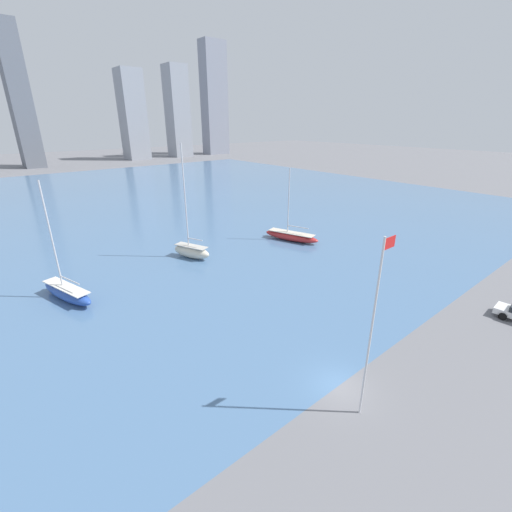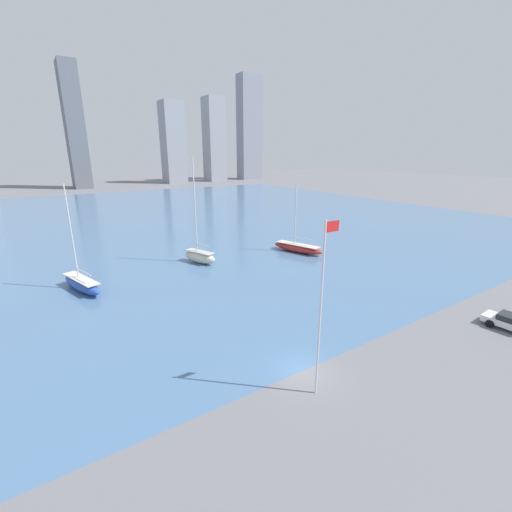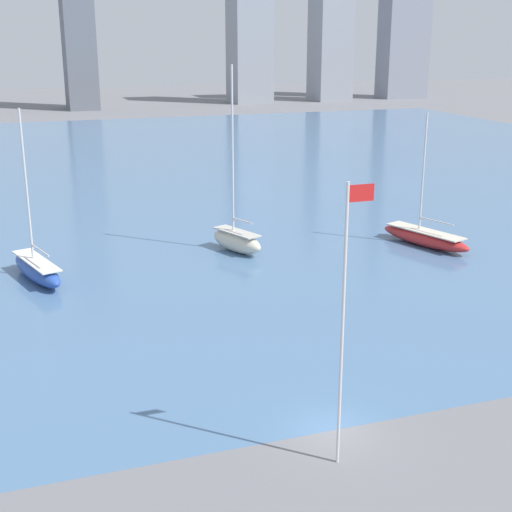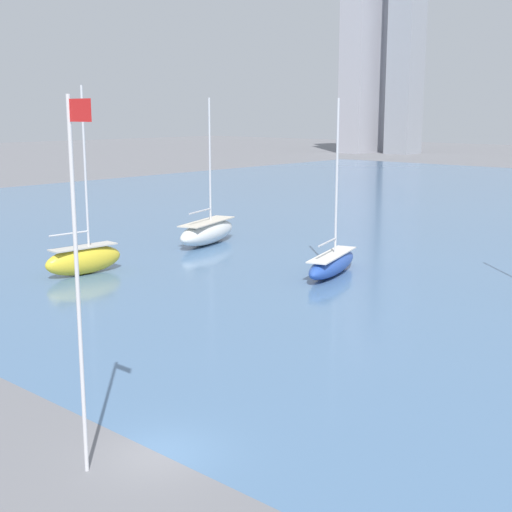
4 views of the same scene
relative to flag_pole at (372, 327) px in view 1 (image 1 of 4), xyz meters
The scene contains 6 objects.
ground_plane 7.35m from the flag_pole, 70.68° to the left, with size 500.00×500.00×0.00m, color slate.
harbor_water 72.82m from the flag_pole, 89.31° to the left, with size 180.00×140.00×0.00m.
flag_pole is the anchor object (origin of this frame).
sailboat_cream 33.49m from the flag_pole, 80.43° to the left, with size 4.01×6.36×16.02m.
sailboat_red 36.84m from the flag_pole, 52.34° to the left, with size 5.13×9.76×11.88m.
sailboat_blue 32.98m from the flag_pole, 110.82° to the left, with size 4.30×8.89×13.18m.
Camera 1 is at (-17.82, -11.72, 18.65)m, focal length 24.00 mm.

